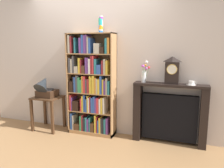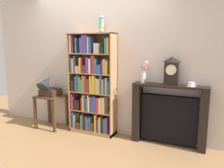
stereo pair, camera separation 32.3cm
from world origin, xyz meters
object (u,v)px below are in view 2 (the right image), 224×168
object	(u,v)px
bookshelf	(92,88)
fireplace_mantel	(169,115)
teacup_with_saucer	(191,84)
side_table_left	(51,104)
flower_vase	(144,74)
gramophone	(48,87)
mantel_clock	(172,71)
cup_stack	(101,24)

from	to	relation	value
bookshelf	fireplace_mantel	world-z (taller)	bookshelf
bookshelf	teacup_with_saucer	xyz separation A→B (m)	(1.68, 0.04, 0.18)
bookshelf	side_table_left	xyz separation A→B (m)	(-0.87, -0.08, -0.37)
flower_vase	fireplace_mantel	bearing A→B (deg)	2.45
gramophone	fireplace_mantel	size ratio (longest dim) A/B	0.39
gramophone	flower_vase	xyz separation A→B (m)	(1.81, 0.18, 0.32)
teacup_with_saucer	fireplace_mantel	bearing A→B (deg)	176.34
bookshelf	fireplace_mantel	distance (m)	1.42
side_table_left	bookshelf	bearing A→B (deg)	5.37
side_table_left	gramophone	bearing A→B (deg)	-90.00
side_table_left	mantel_clock	world-z (taller)	mantel_clock
side_table_left	flower_vase	distance (m)	1.93
bookshelf	mantel_clock	size ratio (longest dim) A/B	4.17
cup_stack	flower_vase	distance (m)	1.11
cup_stack	fireplace_mantel	world-z (taller)	cup_stack
fireplace_mantel	teacup_with_saucer	xyz separation A→B (m)	(0.31, -0.02, 0.53)
cup_stack	fireplace_mantel	distance (m)	1.88
flower_vase	teacup_with_saucer	world-z (taller)	flower_vase
fireplace_mantel	flower_vase	xyz separation A→B (m)	(-0.43, -0.02, 0.65)
side_table_left	mantel_clock	bearing A→B (deg)	2.94
cup_stack	gramophone	xyz separation A→B (m)	(-1.05, -0.18, -1.12)
side_table_left	mantel_clock	size ratio (longest dim) A/B	1.47
gramophone	flower_vase	bearing A→B (deg)	5.58
bookshelf	gramophone	distance (m)	0.88
teacup_with_saucer	mantel_clock	bearing A→B (deg)	-179.51
gramophone	fireplace_mantel	bearing A→B (deg)	4.99
cup_stack	gramophone	size ratio (longest dim) A/B	0.61
mantel_clock	gramophone	bearing A→B (deg)	-175.61
gramophone	teacup_with_saucer	size ratio (longest dim) A/B	3.18
mantel_clock	teacup_with_saucer	bearing A→B (deg)	0.49
side_table_left	gramophone	size ratio (longest dim) A/B	1.38
cup_stack	gramophone	world-z (taller)	cup_stack
side_table_left	gramophone	world-z (taller)	gramophone
side_table_left	flower_vase	xyz separation A→B (m)	(1.81, 0.12, 0.67)
side_table_left	mantel_clock	distance (m)	2.37
fireplace_mantel	gramophone	bearing A→B (deg)	-175.01
teacup_with_saucer	bookshelf	bearing A→B (deg)	-178.76
mantel_clock	side_table_left	bearing A→B (deg)	-177.06
side_table_left	fireplace_mantel	world-z (taller)	fireplace_mantel
fireplace_mantel	flower_vase	size ratio (longest dim) A/B	3.30
flower_vase	cup_stack	bearing A→B (deg)	-179.89
side_table_left	fireplace_mantel	xyz separation A→B (m)	(2.24, 0.14, 0.02)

